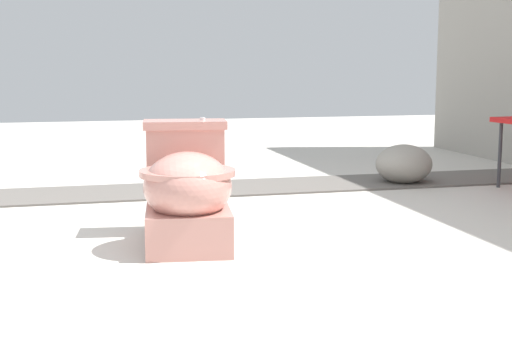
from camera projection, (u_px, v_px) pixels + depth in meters
ground_plane at (131, 245)px, 3.00m from camera, size 14.00×14.00×0.00m
gravel_strip at (198, 189)px, 4.31m from camera, size 0.56×8.00×0.01m
toilet at (187, 192)px, 2.99m from camera, size 0.67×0.45×0.52m
boulder_near at (404, 164)px, 4.54m from camera, size 0.50×0.50×0.25m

